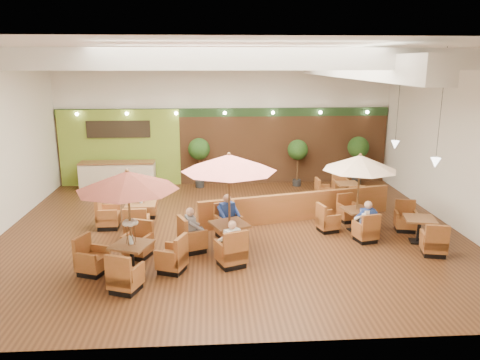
{
  "coord_description": "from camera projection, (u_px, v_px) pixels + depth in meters",
  "views": [
    {
      "loc": [
        -0.59,
        -13.68,
        5.09
      ],
      "look_at": [
        0.3,
        0.5,
        1.5
      ],
      "focal_mm": 35.0,
      "sensor_mm": 36.0,
      "label": 1
    }
  ],
  "objects": [
    {
      "name": "topiary_0",
      "position": [
        199.0,
        151.0,
        19.2
      ],
      "size": [
        0.89,
        0.89,
        2.08
      ],
      "color": "black",
      "rests_on": "ground"
    },
    {
      "name": "diner_4",
      "position": [
        367.0,
        217.0,
        13.48
      ],
      "size": [
        0.43,
        0.4,
        0.77
      ],
      "rotation": [
        0.0,
        0.0,
        0.4
      ],
      "color": "white",
      "rests_on": "ground"
    },
    {
      "name": "topiary_2",
      "position": [
        358.0,
        149.0,
        19.61
      ],
      "size": [
        0.89,
        0.89,
        2.07
      ],
      "color": "black",
      "rests_on": "ground"
    },
    {
      "name": "table_3",
      "position": [
        133.0,
        214.0,
        14.68
      ],
      "size": [
        1.86,
        2.77,
        1.6
      ],
      "rotation": [
        0.0,
        0.0,
        0.02
      ],
      "color": "brown",
      "rests_on": "ground"
    },
    {
      "name": "diner_3",
      "position": [
        367.0,
        217.0,
        13.48
      ],
      "size": [
        0.4,
        0.33,
        0.79
      ],
      "rotation": [
        0.0,
        0.0,
        0.1
      ],
      "color": "#223E93",
      "rests_on": "ground"
    },
    {
      "name": "table_2",
      "position": [
        357.0,
        175.0,
        14.09
      ],
      "size": [
        2.37,
        2.49,
        2.45
      ],
      "rotation": [
        0.0,
        0.0,
        0.25
      ],
      "color": "brown",
      "rests_on": "ground"
    },
    {
      "name": "room",
      "position": [
        237.0,
        110.0,
        14.82
      ],
      "size": [
        14.04,
        14.0,
        5.52
      ],
      "color": "#381E0F",
      "rests_on": "ground"
    },
    {
      "name": "service_counter",
      "position": [
        118.0,
        176.0,
        19.04
      ],
      "size": [
        3.0,
        0.75,
        1.18
      ],
      "color": "beige",
      "rests_on": "ground"
    },
    {
      "name": "table_5",
      "position": [
        340.0,
        193.0,
        17.52
      ],
      "size": [
        1.61,
        2.39,
        0.89
      ],
      "rotation": [
        0.0,
        0.0,
        0.03
      ],
      "color": "brown",
      "rests_on": "ground"
    },
    {
      "name": "diner_2",
      "position": [
        192.0,
        225.0,
        12.76
      ],
      "size": [
        0.39,
        0.44,
        0.81
      ],
      "rotation": [
        0.0,
        0.0,
        4.98
      ],
      "color": "gray",
      "rests_on": "ground"
    },
    {
      "name": "diner_0",
      "position": [
        231.0,
        238.0,
        11.84
      ],
      "size": [
        0.45,
        0.43,
        0.79
      ],
      "rotation": [
        0.0,
        0.0,
        0.55
      ],
      "color": "white",
      "rests_on": "ground"
    },
    {
      "name": "topiary_1",
      "position": [
        298.0,
        152.0,
        19.47
      ],
      "size": [
        0.85,
        0.85,
        1.97
      ],
      "color": "black",
      "rests_on": "ground"
    },
    {
      "name": "table_0",
      "position": [
        129.0,
        204.0,
        11.19
      ],
      "size": [
        2.76,
        2.76,
        2.66
      ],
      "rotation": [
        0.0,
        0.0,
        -0.37
      ],
      "color": "brown",
      "rests_on": "ground"
    },
    {
      "name": "table_1",
      "position": [
        227.0,
        181.0,
        12.51
      ],
      "size": [
        2.74,
        2.9,
        2.78
      ],
      "rotation": [
        0.0,
        0.0,
        0.38
      ],
      "color": "brown",
      "rests_on": "ground"
    },
    {
      "name": "diner_1",
      "position": [
        228.0,
        212.0,
        13.8
      ],
      "size": [
        0.48,
        0.46,
        0.86
      ],
      "rotation": [
        0.0,
        0.0,
        3.59
      ],
      "color": "#223E93",
      "rests_on": "ground"
    },
    {
      "name": "table_4",
      "position": [
        419.0,
        230.0,
        13.53
      ],
      "size": [
        1.01,
        2.62,
        0.94
      ],
      "rotation": [
        0.0,
        0.0,
        -0.22
      ],
      "color": "brown",
      "rests_on": "ground"
    },
    {
      "name": "booth_divider",
      "position": [
        298.0,
        207.0,
        15.4
      ],
      "size": [
        6.56,
        1.83,
        0.93
      ],
      "primitive_type": "cube",
      "rotation": [
        0.0,
        0.0,
        0.25
      ],
      "color": "brown",
      "rests_on": "ground"
    }
  ]
}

